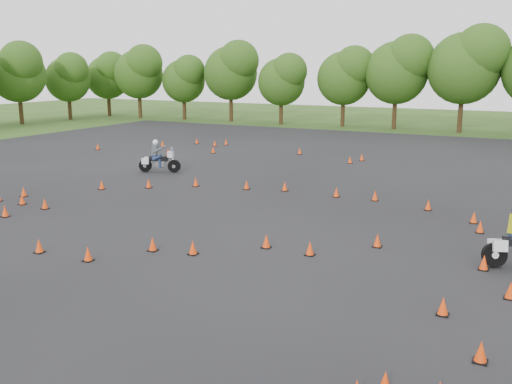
% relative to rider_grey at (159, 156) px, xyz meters
% --- Properties ---
extents(ground, '(140.00, 140.00, 0.00)m').
position_rel_rider_grey_xyz_m(ground, '(9.92, -11.09, -0.95)').
color(ground, '#2D5119').
rests_on(ground, ground).
extents(asphalt_pad, '(62.00, 62.00, 0.00)m').
position_rel_rider_grey_xyz_m(asphalt_pad, '(9.92, -5.09, -0.95)').
color(asphalt_pad, black).
rests_on(asphalt_pad, ground).
extents(treeline, '(87.08, 32.28, 10.75)m').
position_rel_rider_grey_xyz_m(treeline, '(12.95, 23.87, 3.67)').
color(treeline, '#2D4F16').
rests_on(treeline, ground).
extents(traffic_cones, '(36.24, 33.31, 0.45)m').
position_rel_rider_grey_xyz_m(traffic_cones, '(9.81, -5.25, -0.72)').
color(traffic_cones, '#FA410A').
rests_on(traffic_cones, asphalt_pad).
extents(rider_grey, '(2.57, 1.57, 1.90)m').
position_rel_rider_grey_xyz_m(rider_grey, '(0.00, 0.00, 0.00)').
color(rider_grey, '#464B4F').
rests_on(rider_grey, ground).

